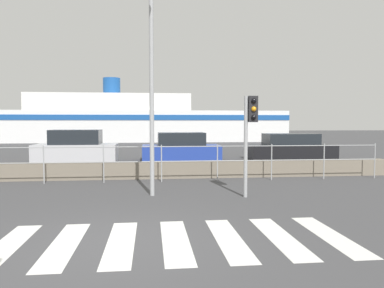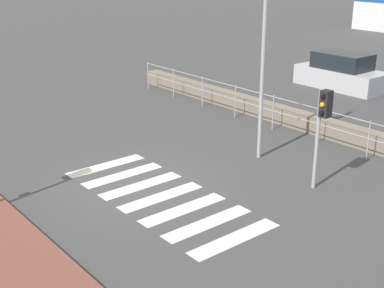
% 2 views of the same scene
% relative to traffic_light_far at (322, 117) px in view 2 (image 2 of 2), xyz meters
% --- Properties ---
extents(ground_plane, '(160.00, 160.00, 0.00)m').
position_rel_traffic_light_far_xyz_m(ground_plane, '(-3.17, -3.42, -1.96)').
color(ground_plane, '#424244').
extents(crosswalk, '(5.85, 2.40, 0.01)m').
position_rel_traffic_light_far_xyz_m(crosswalk, '(-2.19, -3.42, -1.95)').
color(crosswalk, silver).
rests_on(crosswalk, ground_plane).
extents(seawall, '(18.80, 0.55, 0.58)m').
position_rel_traffic_light_far_xyz_m(seawall, '(-3.17, 3.67, -1.67)').
color(seawall, slate).
rests_on(seawall, ground_plane).
extents(harbor_fence, '(16.96, 0.04, 1.23)m').
position_rel_traffic_light_far_xyz_m(harbor_fence, '(-3.17, 2.79, -1.15)').
color(harbor_fence, '#9EA0A3').
rests_on(harbor_fence, ground_plane).
extents(traffic_light_far, '(0.34, 0.32, 2.66)m').
position_rel_traffic_light_far_xyz_m(traffic_light_far, '(0.00, 0.00, 0.00)').
color(traffic_light_far, '#9EA0A3').
rests_on(traffic_light_far, ground_plane).
extents(streetlamp, '(0.32, 1.28, 5.98)m').
position_rel_traffic_light_far_xyz_m(streetlamp, '(-2.55, 0.25, 1.77)').
color(streetlamp, '#9EA0A3').
rests_on(streetlamp, ground_plane).
extents(parked_car_silver, '(4.02, 1.78, 1.60)m').
position_rel_traffic_light_far_xyz_m(parked_car_silver, '(-6.30, 9.68, -1.27)').
color(parked_car_silver, '#BCBCC1').
rests_on(parked_car_silver, ground_plane).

